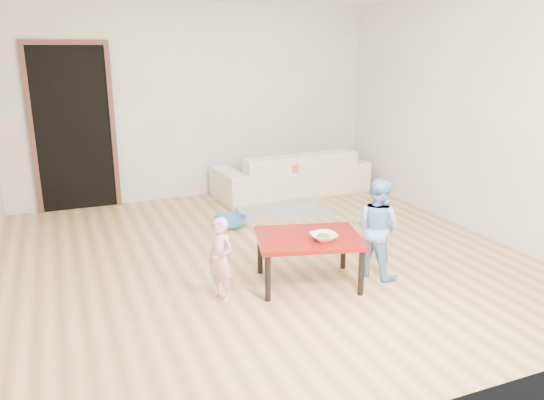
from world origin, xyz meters
TOP-DOWN VIEW (x-y plane):
  - floor at (0.00, 0.00)m, footprint 5.00×5.00m
  - back_wall at (0.00, 2.50)m, footprint 5.00×0.02m
  - right_wall at (2.50, 0.00)m, footprint 0.02×5.00m
  - doorway at (-1.60, 2.48)m, footprint 1.02×0.08m
  - sofa at (1.22, 2.05)m, footprint 2.22×1.00m
  - cushion at (0.96, 1.83)m, footprint 0.51×0.48m
  - red_table at (0.13, -0.72)m, footprint 1.03×0.87m
  - bowl at (0.21, -0.85)m, footprint 0.22×0.22m
  - broccoli at (0.21, -0.85)m, footprint 0.12×0.12m
  - child_pink at (-0.67, -0.72)m, footprint 0.27×0.31m
  - child_blue at (0.79, -0.78)m, footprint 0.50×0.55m
  - basin at (-0.03, 1.01)m, footprint 0.39×0.39m
  - blanket at (0.77, 1.40)m, footprint 1.24×1.08m

SIDE VIEW (x-z plane):
  - floor at x=0.00m, z-range -0.01..0.01m
  - blanket at x=0.77m, z-range 0.00..0.06m
  - basin at x=-0.03m, z-range 0.00..0.12m
  - red_table at x=0.13m, z-range 0.00..0.45m
  - sofa at x=1.22m, z-range 0.00..0.63m
  - child_pink at x=-0.67m, z-range 0.00..0.71m
  - child_blue at x=0.79m, z-range 0.00..0.91m
  - cushion at x=0.96m, z-range 0.42..0.53m
  - bowl at x=0.21m, z-range 0.45..0.50m
  - broccoli at x=0.21m, z-range 0.45..0.50m
  - doorway at x=-1.60m, z-range -0.03..2.08m
  - back_wall at x=0.00m, z-range 0.00..2.60m
  - right_wall at x=2.50m, z-range 0.00..2.60m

